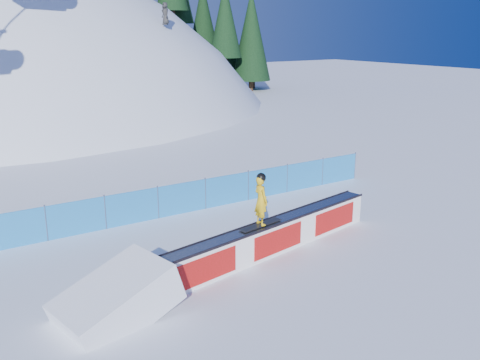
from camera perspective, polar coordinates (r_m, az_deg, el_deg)
ground at (r=15.91m, az=-5.08°, el=-9.39°), size 160.00×160.00×0.00m
snow_hill at (r=60.46m, az=-24.15°, el=-9.82°), size 64.00×64.00×64.00m
safety_fence at (r=19.50m, az=-11.41°, el=-2.90°), size 22.05×0.05×1.30m
rail_box at (r=16.70m, az=3.40°, el=-6.14°), size 8.78×2.22×1.06m
snow_ramp at (r=13.80m, az=-12.94°, el=-13.95°), size 3.19×2.32×1.82m
snowboarder at (r=15.90m, az=2.24°, el=-2.13°), size 1.59×0.56×1.63m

